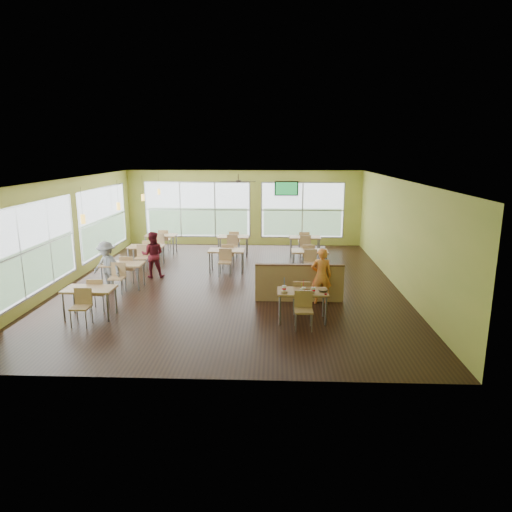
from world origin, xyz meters
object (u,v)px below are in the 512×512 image
(man_plaid, at_px, (321,276))
(food_basket, at_px, (323,290))
(main_table, at_px, (302,296))
(half_wall_divider, at_px, (299,283))

(man_plaid, relative_size, food_basket, 6.58)
(main_table, bearing_deg, food_basket, -4.98)
(man_plaid, bearing_deg, food_basket, 85.00)
(man_plaid, distance_m, food_basket, 1.34)
(main_table, height_order, man_plaid, man_plaid)
(main_table, height_order, food_basket, main_table)
(main_table, distance_m, half_wall_divider, 1.45)
(man_plaid, bearing_deg, half_wall_divider, -16.54)
(man_plaid, xyz_separation_m, food_basket, (-0.09, -1.33, 0.02))
(half_wall_divider, xyz_separation_m, man_plaid, (0.57, -0.16, 0.24))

